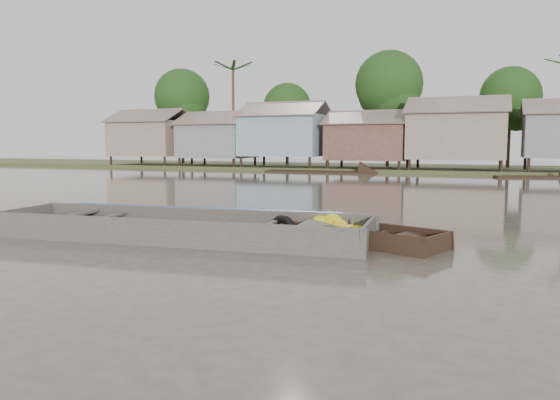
% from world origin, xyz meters
% --- Properties ---
extents(ground, '(120.00, 120.00, 0.00)m').
position_xyz_m(ground, '(0.00, 0.00, 0.00)').
color(ground, '#484237').
rests_on(ground, ground).
extents(riverbank, '(120.00, 12.47, 10.22)m').
position_xyz_m(riverbank, '(3.03, 31.86, 3.07)').
color(riverbank, '#384723').
rests_on(riverbank, ground).
extents(banana_boat, '(5.55, 3.20, 0.77)m').
position_xyz_m(banana_boat, '(1.36, 0.52, 0.15)').
color(banana_boat, black).
rests_on(banana_boat, ground).
extents(viewer_boat, '(8.77, 2.93, 0.69)m').
position_xyz_m(viewer_boat, '(-1.61, -0.72, 0.08)').
color(viewer_boat, '#3A3631').
rests_on(viewer_boat, ground).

